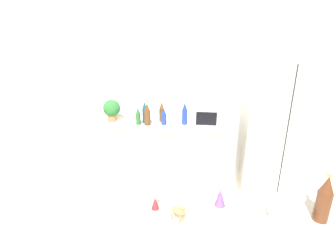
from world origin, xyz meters
TOP-DOWN VIEW (x-y plane):
  - wall_back at (0.00, 2.73)m, footprint 8.00×0.06m
  - back_counter at (-0.32, 2.40)m, footprint 1.80×0.63m
  - refrigerator at (1.17, 2.33)m, footprint 0.87×0.72m
  - potted_plant at (-1.06, 2.41)m, footprint 0.24×0.24m
  - paper_towel_roll at (-0.82, 2.41)m, footprint 0.12×0.12m
  - microwave at (0.29, 2.42)m, footprint 0.48×0.37m
  - back_bottle_0 at (-0.32, 2.35)m, footprint 0.07×0.07m
  - back_bottle_1 at (-0.54, 2.31)m, footprint 0.08×0.08m
  - back_bottle_2 at (-0.66, 2.31)m, footprint 0.07×0.07m
  - back_bottle_3 at (-0.04, 2.39)m, footprint 0.07×0.07m
  - back_bottle_4 at (-0.36, 2.47)m, footprint 0.07×0.07m
  - back_bottle_5 at (-0.59, 2.39)m, footprint 0.07×0.07m
  - wine_bottle at (0.90, 0.45)m, footprint 0.09×0.09m
  - fruit_bowl at (0.70, 0.43)m, footprint 0.23×0.23m
  - camel_figurine at (0.04, 0.33)m, footprint 0.10×0.09m
  - wise_man_figurine_blue at (0.30, 0.52)m, footprint 0.07×0.07m
  - wise_man_figurine_crimson at (-0.12, 0.44)m, footprint 0.05×0.05m

SIDE VIEW (x-z plane):
  - back_counter at x=-0.32m, z-range 0.00..0.91m
  - refrigerator at x=1.17m, z-range 0.00..1.81m
  - back_bottle_0 at x=-0.32m, z-range 0.90..1.14m
  - back_bottle_2 at x=-0.66m, z-range 0.90..1.15m
  - fruit_bowl at x=0.70m, z-range 1.00..1.06m
  - paper_towel_roll at x=-0.82m, z-range 0.91..1.17m
  - back_bottle_4 at x=-0.36m, z-range 0.90..1.19m
  - microwave at x=0.29m, z-range 0.91..1.19m
  - wise_man_figurine_crimson at x=-0.12m, z-range 0.99..1.11m
  - back_bottle_5 at x=-0.59m, z-range 0.90..1.21m
  - back_bottle_1 at x=-0.54m, z-range 0.90..1.21m
  - back_bottle_3 at x=-0.04m, z-range 0.90..1.22m
  - wise_man_figurine_blue at x=0.30m, z-range 0.99..1.16m
  - camel_figurine at x=0.04m, z-range 1.01..1.14m
  - potted_plant at x=-1.06m, z-range 0.93..1.23m
  - wine_bottle at x=0.90m, z-range 0.99..1.31m
  - wall_back at x=0.00m, z-range 0.00..2.55m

